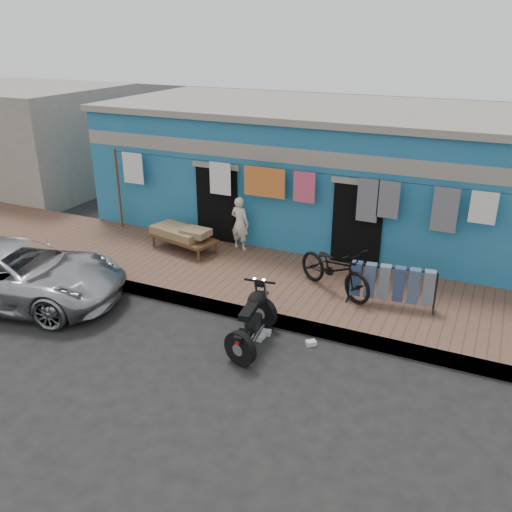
% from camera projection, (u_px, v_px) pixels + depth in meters
% --- Properties ---
extents(ground, '(80.00, 80.00, 0.00)m').
position_uv_depth(ground, '(206.00, 360.00, 9.13)').
color(ground, black).
rests_on(ground, ground).
extents(sidewalk, '(28.00, 3.00, 0.25)m').
position_uv_depth(sidewalk, '(276.00, 284.00, 11.58)').
color(sidewalk, brown).
rests_on(sidewalk, ground).
extents(curb, '(28.00, 0.10, 0.25)m').
position_uv_depth(curb, '(246.00, 313.00, 10.37)').
color(curb, gray).
rests_on(curb, ground).
extents(building, '(12.20, 5.20, 3.36)m').
position_uv_depth(building, '(335.00, 171.00, 14.31)').
color(building, '#216792').
rests_on(building, ground).
extents(neighbor_left, '(6.00, 5.00, 3.40)m').
position_uv_depth(neighbor_left, '(27.00, 138.00, 18.59)').
color(neighbor_left, '#9E9384').
rests_on(neighbor_left, ground).
extents(clothesline, '(10.06, 0.06, 2.10)m').
position_uv_depth(clothesline, '(304.00, 193.00, 11.93)').
color(clothesline, brown).
rests_on(clothesline, sidewalk).
extents(car, '(4.90, 3.09, 1.28)m').
position_uv_depth(car, '(14.00, 273.00, 10.87)').
color(car, '#ABACB0').
rests_on(car, ground).
extents(seated_person, '(0.50, 0.37, 1.29)m').
position_uv_depth(seated_person, '(240.00, 223.00, 12.85)').
color(seated_person, beige).
rests_on(seated_person, sidewalk).
extents(bicycle, '(1.99, 1.50, 1.23)m').
position_uv_depth(bicycle, '(335.00, 263.00, 10.74)').
color(bicycle, black).
rests_on(bicycle, sidewalk).
extents(motorcycle, '(1.00, 1.77, 1.05)m').
position_uv_depth(motorcycle, '(252.00, 318.00, 9.39)').
color(motorcycle, black).
rests_on(motorcycle, ground).
extents(charpoy, '(2.04, 1.53, 0.57)m').
position_uv_depth(charpoy, '(184.00, 239.00, 12.89)').
color(charpoy, brown).
rests_on(charpoy, sidewalk).
extents(jeans_rack, '(1.78, 0.73, 0.82)m').
position_uv_depth(jeans_rack, '(392.00, 285.00, 10.31)').
color(jeans_rack, black).
rests_on(jeans_rack, sidewalk).
extents(litter_a, '(0.21, 0.18, 0.08)m').
position_uv_depth(litter_a, '(266.00, 332.00, 9.89)').
color(litter_a, silver).
rests_on(litter_a, ground).
extents(litter_b, '(0.21, 0.21, 0.09)m').
position_uv_depth(litter_b, '(311.00, 343.00, 9.55)').
color(litter_b, silver).
rests_on(litter_b, ground).
extents(litter_c, '(0.17, 0.21, 0.08)m').
position_uv_depth(litter_c, '(259.00, 337.00, 9.74)').
color(litter_c, silver).
rests_on(litter_c, ground).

